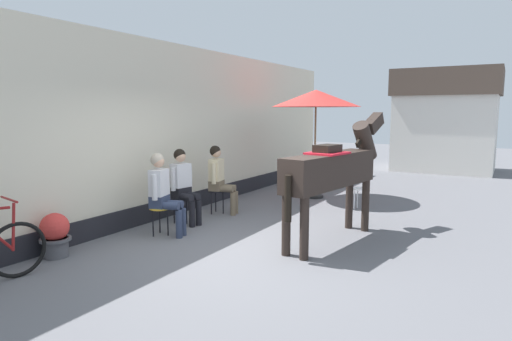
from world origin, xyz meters
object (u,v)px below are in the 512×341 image
(seated_visitor_near, at_px, (163,190))
(seated_visitor_far, at_px, (219,176))
(cafe_parasol, at_px, (316,99))
(spare_stool_white, at_px, (359,191))
(flower_planter_near, at_px, (55,234))
(seated_visitor_middle, at_px, (183,182))
(saddled_horse_center, at_px, (334,169))

(seated_visitor_near, relative_size, seated_visitor_far, 1.00)
(cafe_parasol, distance_m, spare_stool_white, 2.47)
(seated_visitor_near, bearing_deg, cafe_parasol, 77.91)
(flower_planter_near, distance_m, spare_stool_white, 5.94)
(flower_planter_near, distance_m, cafe_parasol, 6.45)
(cafe_parasol, bearing_deg, seated_visitor_far, -112.10)
(seated_visitor_near, distance_m, flower_planter_near, 1.77)
(seated_visitor_far, xyz_separation_m, cafe_parasol, (1.03, 2.53, 1.59))
(seated_visitor_middle, xyz_separation_m, flower_planter_near, (-0.37, -2.41, -0.44))
(seated_visitor_far, xyz_separation_m, saddled_horse_center, (2.66, -0.62, 0.38))
(saddled_horse_center, bearing_deg, seated_visitor_middle, -172.25)
(seated_visitor_near, distance_m, saddled_horse_center, 2.84)
(seated_visitor_middle, bearing_deg, saddled_horse_center, 7.75)
(seated_visitor_near, height_order, spare_stool_white, seated_visitor_near)
(seated_visitor_middle, bearing_deg, seated_visitor_near, -74.74)
(seated_visitor_middle, bearing_deg, flower_planter_near, -98.67)
(seated_visitor_far, bearing_deg, spare_stool_white, 37.81)
(seated_visitor_middle, relative_size, saddled_horse_center, 0.47)
(seated_visitor_middle, xyz_separation_m, cafe_parasol, (1.14, 3.52, 1.59))
(flower_planter_near, height_order, cafe_parasol, cafe_parasol)
(seated_visitor_near, height_order, saddled_horse_center, saddled_horse_center)
(saddled_horse_center, height_order, flower_planter_near, saddled_horse_center)
(saddled_horse_center, bearing_deg, cafe_parasol, 117.48)
(seated_visitor_middle, distance_m, flower_planter_near, 2.47)
(seated_visitor_far, relative_size, flower_planter_near, 2.17)
(saddled_horse_center, bearing_deg, seated_visitor_near, -155.51)
(flower_planter_near, bearing_deg, cafe_parasol, 75.75)
(seated_visitor_middle, relative_size, flower_planter_near, 2.17)
(saddled_horse_center, height_order, spare_stool_white, saddled_horse_center)
(flower_planter_near, bearing_deg, spare_stool_white, 61.60)
(seated_visitor_near, bearing_deg, seated_visitor_middle, 105.26)
(seated_visitor_middle, height_order, saddled_horse_center, saddled_horse_center)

